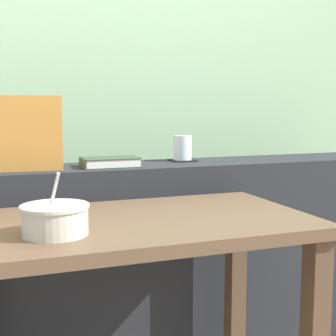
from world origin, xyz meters
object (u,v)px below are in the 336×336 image
object	(u,v)px
throw_pillow	(16,133)
closed_book	(110,162)
breakfast_table	(135,265)
juice_glass	(182,149)
soup_bowl	(55,220)
coaster_square	(182,160)

from	to	relation	value
throw_pillow	closed_book	bearing A→B (deg)	-5.57
throw_pillow	breakfast_table	bearing A→B (deg)	-59.22
juice_glass	throw_pillow	distance (m)	0.66
juice_glass	throw_pillow	xyz separation A→B (m)	(-0.66, -0.05, 0.08)
breakfast_table	soup_bowl	distance (m)	0.31
coaster_square	throw_pillow	world-z (taller)	throw_pillow
throw_pillow	juice_glass	bearing A→B (deg)	4.55
closed_book	soup_bowl	world-z (taller)	soup_bowl
closed_book	juice_glass	bearing A→B (deg)	14.45
breakfast_table	throw_pillow	distance (m)	0.67
throw_pillow	soup_bowl	bearing A→B (deg)	-84.39
coaster_square	juice_glass	bearing A→B (deg)	0.00
juice_glass	soup_bowl	size ratio (longest dim) A/B	0.58
coaster_square	juice_glass	distance (m)	0.05
coaster_square	juice_glass	xyz separation A→B (m)	(0.00, 0.00, 0.05)
closed_book	soup_bowl	size ratio (longest dim) A/B	1.25
coaster_square	juice_glass	size ratio (longest dim) A/B	1.01
coaster_square	closed_book	bearing A→B (deg)	-165.55
soup_bowl	breakfast_table	bearing A→B (deg)	22.83
coaster_square	soup_bowl	bearing A→B (deg)	-133.02
closed_book	coaster_square	bearing A→B (deg)	14.45
soup_bowl	throw_pillow	bearing A→B (deg)	95.61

